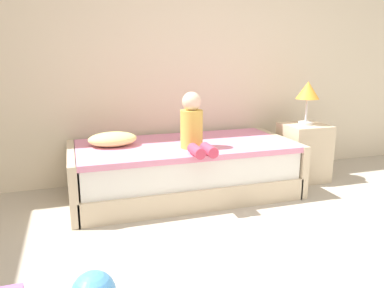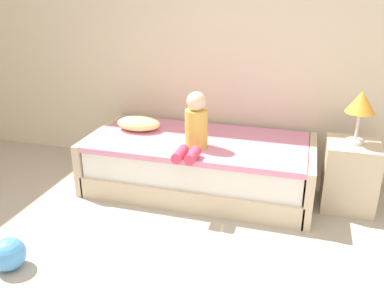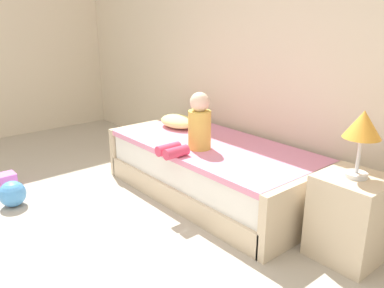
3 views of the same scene
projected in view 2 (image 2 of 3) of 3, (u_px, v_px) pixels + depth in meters
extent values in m
cube|color=beige|center=(249.00, 29.00, 3.89)|extent=(7.20, 0.10, 2.90)
cube|color=beige|center=(199.00, 178.00, 3.94)|extent=(2.00, 1.00, 0.20)
cube|color=white|center=(199.00, 157.00, 3.85)|extent=(1.94, 0.94, 0.25)
cube|color=pink|center=(199.00, 142.00, 3.80)|extent=(1.98, 0.98, 0.05)
cube|color=beige|center=(103.00, 152.00, 4.14)|extent=(0.07, 1.00, 0.50)
cube|color=beige|center=(310.00, 177.00, 3.62)|extent=(0.07, 1.00, 0.50)
cube|color=beige|center=(350.00, 175.00, 3.54)|extent=(0.44, 0.44, 0.60)
cylinder|color=silver|center=(355.00, 141.00, 3.43)|extent=(0.15, 0.15, 0.03)
cylinder|color=silver|center=(357.00, 126.00, 3.38)|extent=(0.02, 0.02, 0.24)
cone|color=#F29E33|center=(361.00, 102.00, 3.30)|extent=(0.24, 0.24, 0.18)
cylinder|color=gold|center=(196.00, 129.00, 3.56)|extent=(0.20, 0.20, 0.34)
sphere|color=beige|center=(196.00, 101.00, 3.47)|extent=(0.17, 0.17, 0.17)
cylinder|color=#D83F60|center=(180.00, 154.00, 3.35)|extent=(0.09, 0.22, 0.09)
cylinder|color=#D83F60|center=(193.00, 155.00, 3.32)|extent=(0.09, 0.22, 0.09)
ellipsoid|color=#F2E58C|center=(139.00, 123.00, 4.02)|extent=(0.44, 0.30, 0.13)
sphere|color=#4C99E5|center=(9.00, 254.00, 2.81)|extent=(0.23, 0.23, 0.23)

